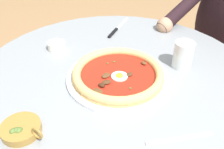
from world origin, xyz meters
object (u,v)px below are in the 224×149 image
object	(u,v)px
dining_table	(115,112)
diner_person	(222,63)
pizza_on_plate	(118,75)
ramekin_capers	(57,45)
fork_utensil	(179,138)
water_glass	(183,56)
olive_pan	(21,129)
steak_knife	(116,30)

from	to	relation	value
dining_table	diner_person	bearing A→B (deg)	-30.46
pizza_on_plate	ramekin_capers	size ratio (longest dim) A/B	4.97
fork_utensil	diner_person	size ratio (longest dim) A/B	0.12
water_glass	olive_pan	world-z (taller)	water_glass
pizza_on_plate	steak_knife	xyz separation A→B (m)	(0.31, 0.14, -0.01)
pizza_on_plate	fork_utensil	size ratio (longest dim) A/B	2.27
steak_knife	ramekin_capers	world-z (taller)	ramekin_capers
pizza_on_plate	olive_pan	size ratio (longest dim) A/B	2.61
ramekin_capers	olive_pan	bearing A→B (deg)	-157.75
fork_utensil	diner_person	bearing A→B (deg)	-6.77
fork_utensil	water_glass	bearing A→B (deg)	11.07
steak_knife	dining_table	bearing A→B (deg)	-156.35
ramekin_capers	diner_person	xyz separation A→B (m)	(0.52, -0.60, -0.23)
ramekin_capers	fork_utensil	distance (m)	0.56
steak_knife	diner_person	size ratio (longest dim) A/B	0.18
water_glass	ramekin_capers	world-z (taller)	water_glass
dining_table	fork_utensil	xyz separation A→B (m)	(-0.18, -0.25, 0.18)
olive_pan	diner_person	bearing A→B (deg)	-26.63
water_glass	steak_knife	world-z (taller)	water_glass
pizza_on_plate	ramekin_capers	xyz separation A→B (m)	(0.08, 0.28, -0.00)
dining_table	ramekin_capers	bearing A→B (deg)	79.34
steak_knife	diner_person	world-z (taller)	diner_person
ramekin_capers	fork_utensil	xyz separation A→B (m)	(-0.23, -0.51, -0.01)
pizza_on_plate	olive_pan	bearing A→B (deg)	156.29
fork_utensil	steak_knife	bearing A→B (deg)	38.43
water_glass	fork_utensil	world-z (taller)	water_glass
ramekin_capers	fork_utensil	size ratio (longest dim) A/B	0.46
fork_utensil	pizza_on_plate	bearing A→B (deg)	55.42
pizza_on_plate	ramekin_capers	bearing A→B (deg)	75.10
steak_knife	olive_pan	xyz separation A→B (m)	(-0.61, -0.01, 0.01)
olive_pan	steak_knife	bearing A→B (deg)	1.20
water_glass	olive_pan	bearing A→B (deg)	146.65
olive_pan	dining_table	bearing A→B (deg)	-19.18
dining_table	ramekin_capers	xyz separation A→B (m)	(0.05, 0.26, 0.19)
olive_pan	diner_person	size ratio (longest dim) A/B	0.10
ramekin_capers	steak_knife	bearing A→B (deg)	-30.67
pizza_on_plate	diner_person	distance (m)	0.72
water_glass	fork_utensil	bearing A→B (deg)	-168.93
dining_table	water_glass	distance (m)	0.31
steak_knife	ramekin_capers	xyz separation A→B (m)	(-0.24, 0.14, 0.01)
water_glass	ramekin_capers	xyz separation A→B (m)	(-0.08, 0.45, -0.02)
water_glass	diner_person	bearing A→B (deg)	-18.83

